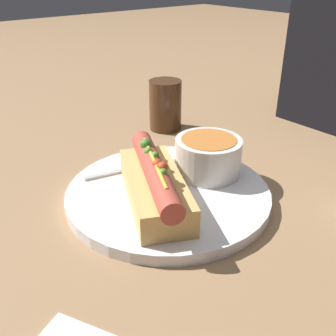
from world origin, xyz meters
TOP-DOWN VIEW (x-y plane):
  - ground_plane at (0.00, 0.00)m, footprint 4.00×4.00m
  - dinner_plate at (0.00, 0.00)m, footprint 0.29×0.29m
  - hot_dog at (0.01, -0.03)m, footprint 0.19×0.14m
  - soup_bowl at (-0.00, 0.08)m, footprint 0.10×0.10m
  - spoon at (-0.07, 0.04)m, footprint 0.05×0.17m
  - drinking_glass at (-0.21, 0.16)m, footprint 0.06×0.06m

SIDE VIEW (x-z plane):
  - ground_plane at x=0.00m, z-range 0.00..0.00m
  - dinner_plate at x=0.00m, z-range 0.00..0.02m
  - spoon at x=-0.07m, z-range 0.01..0.02m
  - hot_dog at x=0.01m, z-range 0.01..0.08m
  - soup_bowl at x=0.00m, z-range 0.02..0.07m
  - drinking_glass at x=-0.21m, z-range 0.00..0.10m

